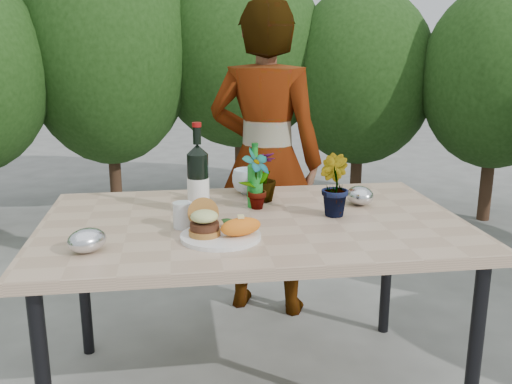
{
  "coord_description": "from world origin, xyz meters",
  "views": [
    {
      "loc": [
        -0.29,
        -2.07,
        1.41
      ],
      "look_at": [
        0.0,
        -0.08,
        0.88
      ],
      "focal_mm": 40.0,
      "sensor_mm": 36.0,
      "label": 1
    }
  ],
  "objects": [
    {
      "name": "patio_table",
      "position": [
        0.0,
        0.0,
        0.69
      ],
      "size": [
        1.6,
        1.0,
        0.75
      ],
      "color": "tan",
      "rests_on": "ground"
    },
    {
      "name": "foil_packet_left",
      "position": [
        -0.58,
        -0.27,
        0.79
      ],
      "size": [
        0.17,
        0.17,
        0.08
      ],
      "primitive_type": "ellipsoid",
      "rotation": [
        0.0,
        0.0,
        0.78
      ],
      "color": "silver",
      "rests_on": "patio_table"
    },
    {
      "name": "person",
      "position": [
        0.17,
        0.78,
        0.81
      ],
      "size": [
        0.7,
        0.59,
        1.63
      ],
      "primitive_type": "imported",
      "rotation": [
        0.0,
        0.0,
        2.75
      ],
      "color": "#9A5E4D",
      "rests_on": "ground"
    },
    {
      "name": "blue_bowl",
      "position": [
        0.03,
        0.4,
        0.8
      ],
      "size": [
        0.14,
        0.14,
        0.11
      ],
      "primitive_type": "imported",
      "rotation": [
        0.0,
        0.0,
        0.02
      ],
      "color": "silver",
      "rests_on": "patio_table"
    },
    {
      "name": "plastic_cup",
      "position": [
        -0.27,
        -0.06,
        0.8
      ],
      "size": [
        0.07,
        0.07,
        0.09
      ],
      "primitive_type": "cylinder",
      "color": "silver",
      "rests_on": "patio_table"
    },
    {
      "name": "shrub_hedge",
      "position": [
        0.19,
        1.77,
        1.17
      ],
      "size": [
        6.92,
        5.13,
        2.28
      ],
      "color": "#382316",
      "rests_on": "ground"
    },
    {
      "name": "dinner_plate",
      "position": [
        -0.14,
        -0.2,
        0.76
      ],
      "size": [
        0.28,
        0.28,
        0.01
      ],
      "primitive_type": "cylinder",
      "color": "white",
      "rests_on": "patio_table"
    },
    {
      "name": "foil_packet_right",
      "position": [
        0.47,
        0.14,
        0.79
      ],
      "size": [
        0.12,
        0.14,
        0.08
      ],
      "primitive_type": "ellipsoid",
      "rotation": [
        0.0,
        0.0,
        1.69
      ],
      "color": "silver",
      "rests_on": "patio_table"
    },
    {
      "name": "seedling_left",
      "position": [
        0.03,
        0.15,
        0.87
      ],
      "size": [
        0.16,
        0.15,
        0.25
      ],
      "primitive_type": "imported",
      "rotation": [
        0.0,
        0.0,
        0.62
      ],
      "color": "#29521C",
      "rests_on": "patio_table"
    },
    {
      "name": "seedling_right",
      "position": [
        0.08,
        0.26,
        0.86
      ],
      "size": [
        0.16,
        0.16,
        0.21
      ],
      "primitive_type": "imported",
      "rotation": [
        0.0,
        0.0,
        3.54
      ],
      "color": "#23571D",
      "rests_on": "patio_table"
    },
    {
      "name": "grilled_veg",
      "position": [
        -0.12,
        -0.11,
        0.78
      ],
      "size": [
        0.08,
        0.05,
        0.03
      ],
      "color": "olive",
      "rests_on": "dinner_plate"
    },
    {
      "name": "wine_bottle",
      "position": [
        -0.2,
        0.13,
        0.88
      ],
      "size": [
        0.09,
        0.09,
        0.36
      ],
      "rotation": [
        0.0,
        0.0,
        -0.24
      ],
      "color": "black",
      "rests_on": "patio_table"
    },
    {
      "name": "sweet_potato",
      "position": [
        -0.07,
        -0.22,
        0.8
      ],
      "size": [
        0.17,
        0.12,
        0.06
      ],
      "primitive_type": "ellipsoid",
      "rotation": [
        0.0,
        0.0,
        0.35
      ],
      "color": "orange",
      "rests_on": "dinner_plate"
    },
    {
      "name": "sparkling_water",
      "position": [
        0.03,
        0.18,
        0.85
      ],
      "size": [
        0.06,
        0.06,
        0.27
      ],
      "rotation": [
        0.0,
        0.0,
        0.25
      ],
      "color": "#188825",
      "rests_on": "patio_table"
    },
    {
      "name": "seedling_mid",
      "position": [
        0.32,
        0.02,
        0.87
      ],
      "size": [
        0.14,
        0.16,
        0.24
      ],
      "primitive_type": "imported",
      "rotation": [
        0.0,
        0.0,
        1.91
      ],
      "color": "#1E561D",
      "rests_on": "patio_table"
    },
    {
      "name": "burger_stack",
      "position": [
        -0.2,
        -0.18,
        0.81
      ],
      "size": [
        0.11,
        0.16,
        0.11
      ],
      "color": "#B7722D",
      "rests_on": "dinner_plate"
    }
  ]
}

